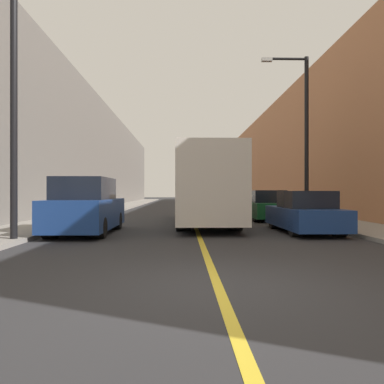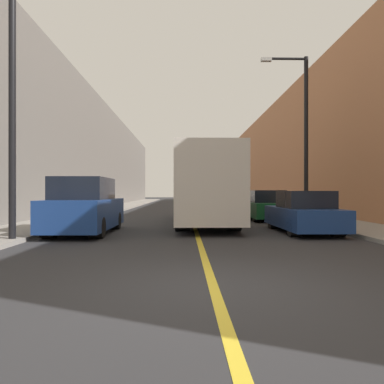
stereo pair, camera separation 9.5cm
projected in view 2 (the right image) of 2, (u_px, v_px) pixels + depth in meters
The scene contains 13 objects.
ground_plane at pixel (213, 287), 5.82m from camera, with size 200.00×200.00×0.00m, color #2D2D30.
sidewalk_left at pixel (121, 207), 35.67m from camera, with size 2.73×72.00×0.13m, color gray.
sidewalk_right at pixel (256, 207), 35.96m from camera, with size 2.73×72.00×0.13m, color gray.
building_row_left at pixel (85, 155), 35.60m from camera, with size 4.00×72.00×9.93m, color #66605B.
building_row_right at pixel (291, 157), 36.03m from camera, with size 4.00×72.00×9.72m, color #B2724C.
road_center_line at pixel (189, 207), 35.82m from camera, with size 0.16×72.00×0.01m, color gold.
bus at pixel (203, 186), 17.57m from camera, with size 2.48×11.08×3.23m.
parked_suv_left at pixel (85, 208), 13.27m from camera, with size 1.95×4.79×1.98m.
car_right_near at pixel (303, 214), 13.61m from camera, with size 1.81×4.59×1.51m.
car_right_mid at pixel (266, 207), 19.59m from camera, with size 1.81×4.29×1.56m.
car_right_far at pixel (250, 203), 25.44m from camera, with size 1.79×4.67×1.55m.
street_lamp_left at pixel (19, 89), 10.80m from camera, with size 2.28×0.24×7.66m.
street_lamp_right at pixel (302, 128), 17.94m from camera, with size 2.28×0.24×7.84m.
Camera 2 is at (-0.46, -5.81, 1.47)m, focal length 35.00 mm.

